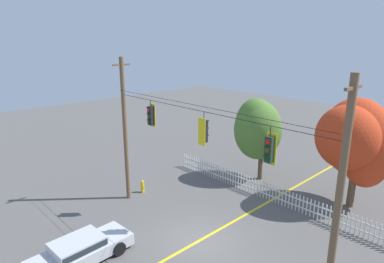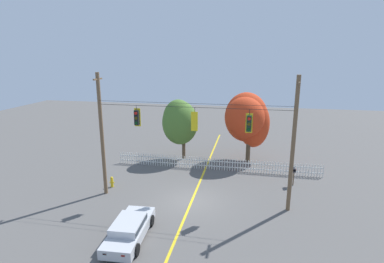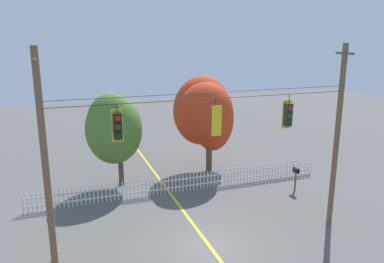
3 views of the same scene
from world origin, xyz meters
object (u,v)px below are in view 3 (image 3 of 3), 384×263
Objects in this scene: fire_hydrant at (54,252)px; autumn_maple_mid at (206,113)px; traffic_signal_westbound_side at (215,120)px; roadside_mailbox at (296,172)px; traffic_signal_southbound_primary at (118,126)px; autumn_maple_near_fence at (113,128)px; traffic_signal_northbound_secondary at (288,115)px.

autumn_maple_mid is at bearing 39.35° from fire_hydrant.
traffic_signal_westbound_side reaches higher than autumn_maple_mid.
autumn_maple_mid reaches higher than fire_hydrant.
traffic_signal_southbound_primary is at bearing -159.61° from roadside_mailbox.
traffic_signal_westbound_side is 9.82m from autumn_maple_mid.
autumn_maple_near_fence is 6.98× the size of fire_hydrant.
autumn_maple_mid is (7.16, 9.11, -1.69)m from traffic_signal_southbound_primary.
traffic_signal_southbound_primary is at bearing -128.14° from autumn_maple_mid.
traffic_signal_southbound_primary is at bearing 179.71° from traffic_signal_westbound_side.
roadside_mailbox is at bearing -53.60° from autumn_maple_mid.
autumn_maple_near_fence is 6.30m from autumn_maple_mid.
autumn_maple_mid is at bearing 126.40° from roadside_mailbox.
traffic_signal_westbound_side is at bearing -9.37° from fire_hydrant.
traffic_signal_southbound_primary is 3.94m from traffic_signal_westbound_side.
traffic_signal_westbound_side reaches higher than autumn_maple_near_fence.
roadside_mailbox is at bearing 20.39° from traffic_signal_southbound_primary.
traffic_signal_westbound_side is 0.26× the size of autumn_maple_near_fence.
autumn_maple_mid is at bearing 70.57° from traffic_signal_westbound_side.
traffic_signal_southbound_primary and traffic_signal_westbound_side have the same top height.
autumn_maple_mid is 6.91m from roadside_mailbox.
fire_hydrant is (-9.81, -8.04, -3.61)m from autumn_maple_mid.
autumn_maple_mid is 13.19m from fire_hydrant.
fire_hydrant is at bearing 170.63° from traffic_signal_westbound_side.
traffic_signal_westbound_side is 8.49m from fire_hydrant.
traffic_signal_southbound_primary is 6.02m from fire_hydrant.
traffic_signal_northbound_secondary is at bearing 0.00° from traffic_signal_southbound_primary.
roadside_mailbox is at bearing 12.40° from fire_hydrant.
fire_hydrant is 0.58× the size of roadside_mailbox.
fire_hydrant is 13.89m from roadside_mailbox.
fire_hydrant is at bearing -140.65° from autumn_maple_mid.
traffic_signal_southbound_primary is 1.74× the size of fire_hydrant.
traffic_signal_northbound_secondary is 9.25m from autumn_maple_mid.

